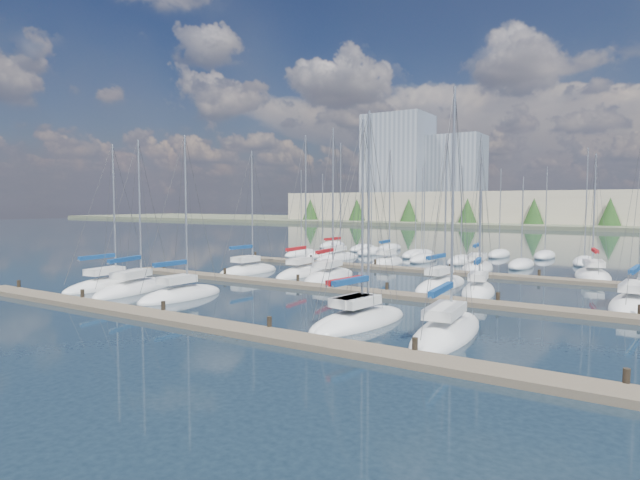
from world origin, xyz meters
The scene contains 22 objects.
ground centered at (0.00, 60.00, 0.00)m, with size 400.00×400.00×0.00m, color #1A2935.
dock_near centered at (0.00, 2.01, 0.15)m, with size 44.00×1.93×1.10m.
dock_mid centered at (0.00, 16.01, 0.15)m, with size 44.00×1.93×1.10m.
dock_far centered at (0.00, 30.01, 0.15)m, with size 44.00×1.93×1.10m.
sailboat_f centered at (11.89, 7.32, 0.18)m, with size 3.39×9.55×13.30m.
sailboat_o centered at (-4.26, 34.36, 0.19)m, with size 3.14×7.16×13.22m.
sailboat_p centered at (5.41, 35.05, 0.18)m, with size 4.03×8.82×14.33m.
sailboat_h centered at (-12.36, 20.56, 0.18)m, with size 3.32×7.46×12.39m.
sailboat_k centered at (6.24, 22.14, 0.19)m, with size 2.68×8.49×12.84m.
sailboat_n centered at (-11.26, 35.39, 0.20)m, with size 2.84×8.14×14.48m.
sailboat_a centered at (-15.96, 7.82, 0.18)m, with size 3.25×8.58×12.07m.
sailboat_c centered at (-7.56, 7.57, 0.18)m, with size 2.85×7.25×12.19m.
sailboat_j centered at (-3.74, 21.44, 0.18)m, with size 3.99×8.68×14.01m.
sailboat_l centered at (9.65, 20.61, 0.18)m, with size 3.54×7.28×10.89m.
sailboat_m centered at (19.68, 21.34, 0.17)m, with size 3.75×9.66×13.01m.
sailboat_b centered at (-12.77, 7.82, 0.17)m, with size 4.80×9.28×12.23m.
sailboat_i centered at (-7.20, 22.17, 0.19)m, with size 3.00×8.54×13.73m.
sailboat_e centered at (7.08, 7.16, 0.18)m, with size 3.49×8.01×12.46m.
sailboat_q centered at (15.85, 34.57, 0.17)m, with size 4.45×8.54×11.84m.
sailboat_d centered at (6.78, 7.01, 0.19)m, with size 3.48×7.47×12.00m.
distant_boats centered at (-4.34, 43.76, 0.29)m, with size 36.93×20.75×13.30m.
shoreline centered at (-13.29, 149.77, 7.44)m, with size 400.00×60.00×38.00m.
Camera 1 is at (20.82, -18.57, 6.70)m, focal length 30.00 mm.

